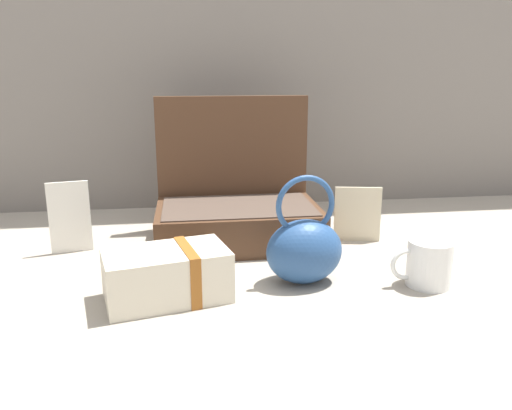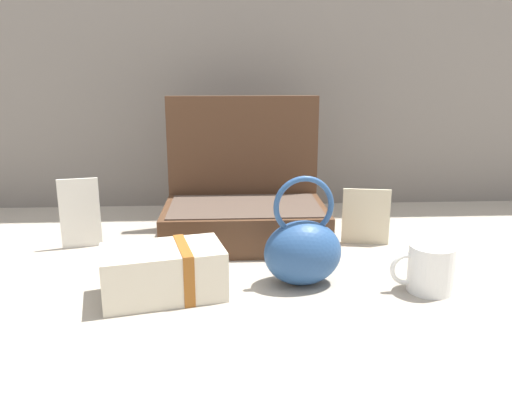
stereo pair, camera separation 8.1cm
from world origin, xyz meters
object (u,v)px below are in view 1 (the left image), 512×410
object	(u,v)px
open_suitcase	(237,208)
info_card_left	(70,217)
teal_pouch_handbag	(304,248)
coffee_mug	(428,263)
cream_toiletry_bag	(169,275)
poster_card_right	(357,214)

from	to	relation	value
open_suitcase	info_card_left	size ratio (longest dim) A/B	2.34
teal_pouch_handbag	coffee_mug	bearing A→B (deg)	-11.18
cream_toiletry_bag	poster_card_right	xyz separation A→B (m)	(0.46, 0.27, 0.02)
coffee_mug	info_card_left	world-z (taller)	info_card_left
open_suitcase	info_card_left	xyz separation A→B (m)	(-0.39, -0.05, 0.00)
cream_toiletry_bag	info_card_left	distance (m)	0.37
info_card_left	teal_pouch_handbag	bearing A→B (deg)	-38.33
coffee_mug	info_card_left	bearing A→B (deg)	158.27
open_suitcase	teal_pouch_handbag	xyz separation A→B (m)	(0.11, -0.29, -0.01)
cream_toiletry_bag	teal_pouch_handbag	bearing A→B (deg)	8.56
cream_toiletry_bag	coffee_mug	world-z (taller)	cream_toiletry_bag
teal_pouch_handbag	info_card_left	size ratio (longest dim) A/B	1.31
cream_toiletry_bag	poster_card_right	world-z (taller)	poster_card_right
cream_toiletry_bag	info_card_left	bearing A→B (deg)	129.03
teal_pouch_handbag	poster_card_right	world-z (taller)	teal_pouch_handbag
teal_pouch_handbag	info_card_left	bearing A→B (deg)	153.67
open_suitcase	info_card_left	bearing A→B (deg)	-173.41
teal_pouch_handbag	coffee_mug	xyz separation A→B (m)	(0.24, -0.05, -0.03)
coffee_mug	info_card_left	xyz separation A→B (m)	(-0.74, 0.29, 0.04)
teal_pouch_handbag	cream_toiletry_bag	xyz separation A→B (m)	(-0.27, -0.04, -0.02)
teal_pouch_handbag	poster_card_right	bearing A→B (deg)	51.13
cream_toiletry_bag	coffee_mug	distance (m)	0.51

